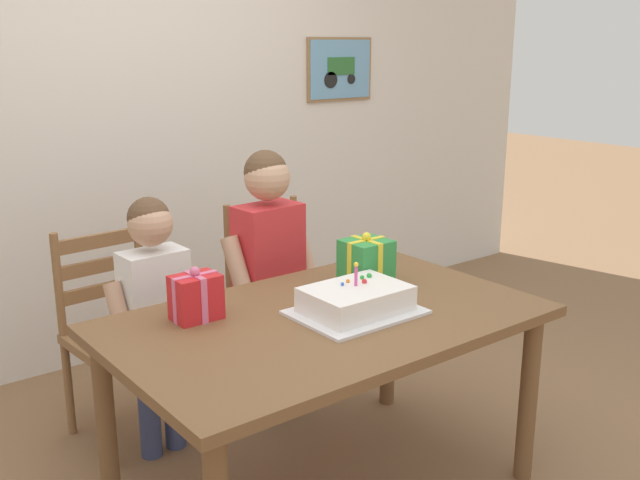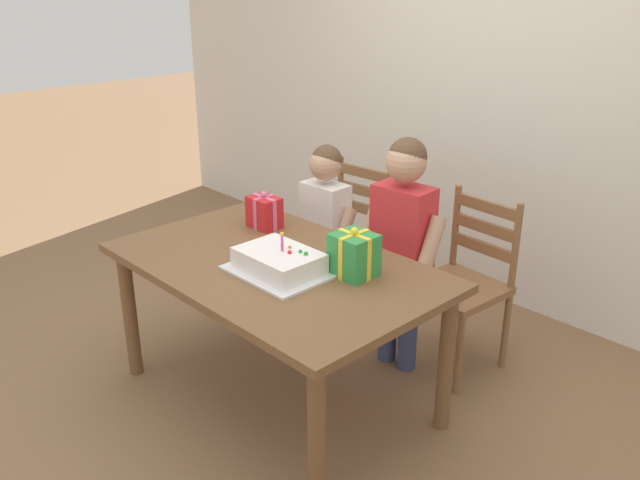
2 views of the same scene
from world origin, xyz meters
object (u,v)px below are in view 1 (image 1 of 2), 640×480
(chair_left, at_px, (120,334))
(chair_right, at_px, (277,294))
(dining_table, at_px, (326,338))
(gift_box_red_large, at_px, (366,263))
(child_older, at_px, (269,259))
(birthday_cake, at_px, (356,301))
(gift_box_beside_cake, at_px, (196,297))
(child_younger, at_px, (155,303))

(chair_left, distance_m, chair_right, 0.82)
(dining_table, xyz_separation_m, chair_left, (-0.41, 0.91, -0.18))
(dining_table, height_order, gift_box_red_large, gift_box_red_large)
(chair_right, xyz_separation_m, child_older, (-0.21, -0.25, 0.28))
(birthday_cake, relative_size, gift_box_red_large, 1.96)
(gift_box_beside_cake, relative_size, child_younger, 0.18)
(gift_box_red_large, xyz_separation_m, chair_right, (0.08, 0.75, -0.36))
(chair_right, distance_m, child_younger, 0.83)
(birthday_cake, height_order, gift_box_red_large, gift_box_red_large)
(gift_box_beside_cake, distance_m, child_younger, 0.43)
(chair_left, height_order, chair_right, same)
(dining_table, distance_m, chair_left, 1.01)
(dining_table, bearing_deg, gift_box_beside_cake, 146.63)
(child_older, bearing_deg, dining_table, -106.76)
(gift_box_red_large, distance_m, chair_left, 1.12)
(child_older, bearing_deg, birthday_cake, -98.35)
(child_younger, bearing_deg, gift_box_red_large, -35.74)
(gift_box_red_large, relative_size, chair_left, 0.24)
(dining_table, relative_size, gift_box_beside_cake, 7.82)
(child_older, bearing_deg, chair_right, 49.63)
(gift_box_red_large, height_order, child_younger, child_younger)
(birthday_cake, height_order, gift_box_beside_cake, gift_box_beside_cake)
(chair_left, bearing_deg, chair_right, 0.00)
(dining_table, relative_size, child_older, 1.25)
(gift_box_red_large, bearing_deg, dining_table, -154.05)
(chair_left, bearing_deg, birthday_cake, -62.39)
(gift_box_beside_cake, xyz_separation_m, child_older, (0.58, 0.41, -0.06))
(gift_box_red_large, xyz_separation_m, child_younger, (-0.69, 0.50, -0.16))
(chair_left, bearing_deg, dining_table, -65.65)
(gift_box_beside_cake, bearing_deg, chair_right, 39.55)
(dining_table, xyz_separation_m, birthday_cake, (0.09, -0.06, 0.14))
(dining_table, bearing_deg, birthday_cake, -31.04)
(dining_table, height_order, child_younger, child_younger)
(dining_table, height_order, gift_box_beside_cake, gift_box_beside_cake)
(chair_right, relative_size, child_younger, 0.84)
(birthday_cake, bearing_deg, child_older, 81.65)
(birthday_cake, distance_m, child_older, 0.72)
(chair_right, bearing_deg, child_younger, -161.91)
(gift_box_red_large, xyz_separation_m, child_older, (-0.14, 0.50, -0.08))
(dining_table, relative_size, chair_right, 1.68)
(chair_right, bearing_deg, birthday_cake, -108.21)
(dining_table, distance_m, birthday_cake, 0.18)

